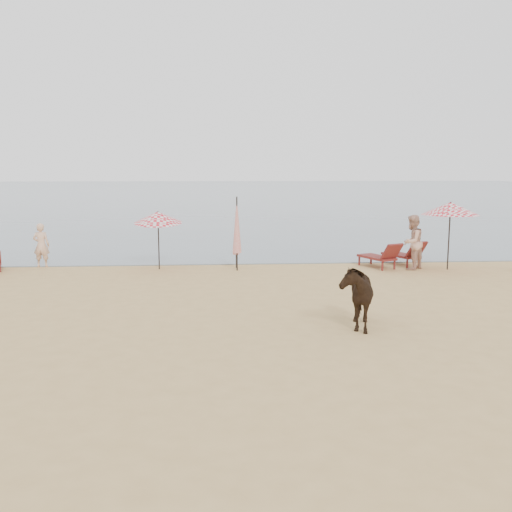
{
  "coord_description": "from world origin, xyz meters",
  "views": [
    {
      "loc": [
        -1.16,
        -11.38,
        3.64
      ],
      "look_at": [
        0.0,
        5.0,
        1.1
      ],
      "focal_mm": 40.0,
      "sensor_mm": 36.0,
      "label": 1
    }
  ],
  "objects_px": {
    "beachgoer_left": "(41,245)",
    "beachgoer_right_a": "(412,242)",
    "umbrella_closed_left": "(236,234)",
    "lounger_cluster_right": "(393,255)",
    "umbrella_closed_right": "(237,225)",
    "umbrella_open_left_b": "(158,217)",
    "umbrella_open_right": "(450,209)",
    "cow": "(355,294)"
  },
  "relations": [
    {
      "from": "lounger_cluster_right",
      "to": "umbrella_closed_right",
      "type": "bearing_deg",
      "value": 159.14
    },
    {
      "from": "beachgoer_left",
      "to": "beachgoer_right_a",
      "type": "height_order",
      "value": "beachgoer_right_a"
    },
    {
      "from": "umbrella_closed_right",
      "to": "cow",
      "type": "height_order",
      "value": "umbrella_closed_right"
    },
    {
      "from": "cow",
      "to": "lounger_cluster_right",
      "type": "bearing_deg",
      "value": 76.09
    },
    {
      "from": "umbrella_closed_left",
      "to": "umbrella_closed_right",
      "type": "bearing_deg",
      "value": -88.62
    },
    {
      "from": "lounger_cluster_right",
      "to": "cow",
      "type": "bearing_deg",
      "value": -137.24
    },
    {
      "from": "umbrella_closed_left",
      "to": "umbrella_open_right",
      "type": "bearing_deg",
      "value": -6.51
    },
    {
      "from": "umbrella_closed_left",
      "to": "cow",
      "type": "distance_m",
      "value": 8.42
    },
    {
      "from": "umbrella_closed_right",
      "to": "beachgoer_right_a",
      "type": "bearing_deg",
      "value": -2.04
    },
    {
      "from": "lounger_cluster_right",
      "to": "umbrella_open_right",
      "type": "xyz_separation_m",
      "value": [
        1.8,
        -0.66,
        1.75
      ]
    },
    {
      "from": "umbrella_closed_right",
      "to": "beachgoer_right_a",
      "type": "relative_size",
      "value": 1.33
    },
    {
      "from": "umbrella_open_left_b",
      "to": "cow",
      "type": "xyz_separation_m",
      "value": [
        5.25,
        -8.0,
        -1.12
      ]
    },
    {
      "from": "umbrella_open_left_b",
      "to": "beachgoer_right_a",
      "type": "relative_size",
      "value": 1.1
    },
    {
      "from": "umbrella_open_left_b",
      "to": "umbrella_open_right",
      "type": "height_order",
      "value": "umbrella_open_right"
    },
    {
      "from": "umbrella_open_right",
      "to": "beachgoer_left",
      "type": "relative_size",
      "value": 1.5
    },
    {
      "from": "umbrella_open_left_b",
      "to": "umbrella_open_right",
      "type": "relative_size",
      "value": 0.89
    },
    {
      "from": "cow",
      "to": "umbrella_closed_left",
      "type": "bearing_deg",
      "value": 116.34
    },
    {
      "from": "lounger_cluster_right",
      "to": "umbrella_closed_right",
      "type": "distance_m",
      "value": 5.94
    },
    {
      "from": "cow",
      "to": "beachgoer_left",
      "type": "distance_m",
      "value": 13.02
    },
    {
      "from": "umbrella_closed_left",
      "to": "beachgoer_right_a",
      "type": "relative_size",
      "value": 1.04
    },
    {
      "from": "cow",
      "to": "beachgoer_right_a",
      "type": "xyz_separation_m",
      "value": [
        3.89,
        7.31,
        0.22
      ]
    },
    {
      "from": "umbrella_open_left_b",
      "to": "umbrella_closed_left",
      "type": "distance_m",
      "value": 2.88
    },
    {
      "from": "cow",
      "to": "beachgoer_left",
      "type": "bearing_deg",
      "value": 147.17
    },
    {
      "from": "umbrella_closed_right",
      "to": "cow",
      "type": "distance_m",
      "value": 7.96
    },
    {
      "from": "umbrella_closed_right",
      "to": "beachgoer_left",
      "type": "relative_size",
      "value": 1.61
    },
    {
      "from": "lounger_cluster_right",
      "to": "beachgoer_right_a",
      "type": "relative_size",
      "value": 1.23
    },
    {
      "from": "umbrella_closed_left",
      "to": "beachgoer_left",
      "type": "distance_m",
      "value": 7.24
    },
    {
      "from": "umbrella_open_right",
      "to": "beachgoer_left",
      "type": "xyz_separation_m",
      "value": [
        -14.82,
        1.59,
        -1.39
      ]
    },
    {
      "from": "lounger_cluster_right",
      "to": "cow",
      "type": "xyz_separation_m",
      "value": [
        -3.39,
        -7.84,
        0.3
      ]
    },
    {
      "from": "beachgoer_right_a",
      "to": "umbrella_open_left_b",
      "type": "bearing_deg",
      "value": -48.06
    },
    {
      "from": "lounger_cluster_right",
      "to": "umbrella_closed_left",
      "type": "distance_m",
      "value": 5.89
    },
    {
      "from": "umbrella_closed_left",
      "to": "umbrella_closed_right",
      "type": "xyz_separation_m",
      "value": [
        0.01,
        -0.51,
        0.36
      ]
    },
    {
      "from": "umbrella_open_right",
      "to": "cow",
      "type": "distance_m",
      "value": 8.97
    },
    {
      "from": "umbrella_closed_left",
      "to": "cow",
      "type": "bearing_deg",
      "value": -73.13
    },
    {
      "from": "umbrella_open_right",
      "to": "beachgoer_right_a",
      "type": "bearing_deg",
      "value": 153.81
    },
    {
      "from": "umbrella_open_right",
      "to": "umbrella_closed_left",
      "type": "bearing_deg",
      "value": 153.13
    },
    {
      "from": "beachgoer_left",
      "to": "beachgoer_right_a",
      "type": "distance_m",
      "value": 13.6
    },
    {
      "from": "beachgoer_left",
      "to": "umbrella_open_left_b",
      "type": "bearing_deg",
      "value": 172.99
    },
    {
      "from": "umbrella_closed_right",
      "to": "beachgoer_left",
      "type": "height_order",
      "value": "umbrella_closed_right"
    },
    {
      "from": "umbrella_open_left_b",
      "to": "cow",
      "type": "bearing_deg",
      "value": -79.57
    },
    {
      "from": "lounger_cluster_right",
      "to": "umbrella_closed_right",
      "type": "xyz_separation_m",
      "value": [
        -5.82,
        -0.3,
        1.16
      ]
    },
    {
      "from": "umbrella_closed_left",
      "to": "beachgoer_right_a",
      "type": "xyz_separation_m",
      "value": [
        6.33,
        -0.74,
        -0.28
      ]
    }
  ]
}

